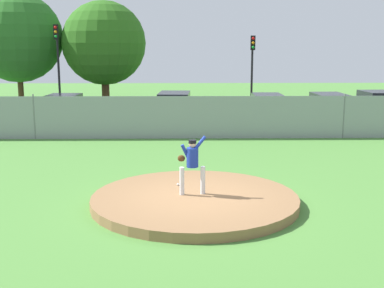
# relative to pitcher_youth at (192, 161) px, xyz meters

# --- Properties ---
(ground_plane) EXTENTS (80.00, 80.00, 0.00)m
(ground_plane) POSITION_rel_pitcher_youth_xyz_m (0.07, 5.86, -1.19)
(ground_plane) COLOR #4C8438
(asphalt_strip) EXTENTS (44.00, 7.00, 0.01)m
(asphalt_strip) POSITION_rel_pitcher_youth_xyz_m (0.07, 14.36, -1.19)
(asphalt_strip) COLOR #2B2B2D
(asphalt_strip) RESTS_ON ground_plane
(pitchers_mound) EXTENTS (5.62, 5.62, 0.25)m
(pitchers_mound) POSITION_rel_pitcher_youth_xyz_m (0.07, -0.14, -1.06)
(pitchers_mound) COLOR olive
(pitchers_mound) RESTS_ON ground_plane
(pitcher_youth) EXTENTS (0.78, 0.32, 1.63)m
(pitcher_youth) POSITION_rel_pitcher_youth_xyz_m (0.00, 0.00, 0.00)
(pitcher_youth) COLOR silver
(pitcher_youth) RESTS_ON pitchers_mound
(baseball) EXTENTS (0.07, 0.07, 0.07)m
(baseball) POSITION_rel_pitcher_youth_xyz_m (-0.39, 0.86, -0.90)
(baseball) COLOR white
(baseball) RESTS_ON pitchers_mound
(chainlink_fence) EXTENTS (36.02, 0.07, 2.08)m
(chainlink_fence) POSITION_rel_pitcher_youth_xyz_m (0.07, 9.86, -0.20)
(chainlink_fence) COLOR gray
(chainlink_fence) RESTS_ON ground_plane
(parked_car_white) EXTENTS (2.00, 4.14, 1.64)m
(parked_car_white) POSITION_rel_pitcher_youth_xyz_m (-6.79, 14.19, -0.41)
(parked_car_white) COLOR silver
(parked_car_white) RESTS_ON ground_plane
(parked_car_teal) EXTENTS (2.10, 4.79, 1.71)m
(parked_car_teal) POSITION_rel_pitcher_youth_xyz_m (-0.73, 14.73, -0.36)
(parked_car_teal) COLOR #146066
(parked_car_teal) RESTS_ON ground_plane
(parked_car_champagne) EXTENTS (1.94, 4.52, 1.64)m
(parked_car_champagne) POSITION_rel_pitcher_youth_xyz_m (7.98, 14.73, -0.41)
(parked_car_champagne) COLOR tan
(parked_car_champagne) RESTS_ON ground_plane
(parked_car_red) EXTENTS (1.86, 4.56, 1.60)m
(parked_car_red) POSITION_rel_pitcher_youth_xyz_m (4.51, 14.78, -0.42)
(parked_car_red) COLOR #A81919
(parked_car_red) RESTS_ON ground_plane
(parked_car_slate) EXTENTS (1.92, 4.14, 1.75)m
(parked_car_slate) POSITION_rel_pitcher_youth_xyz_m (10.73, 14.81, -0.37)
(parked_car_slate) COLOR slate
(parked_car_slate) RESTS_ON ground_plane
(traffic_cone_orange) EXTENTS (0.40, 0.40, 0.55)m
(traffic_cone_orange) POSITION_rel_pitcher_youth_xyz_m (-8.57, 17.26, -0.93)
(traffic_cone_orange) COLOR orange
(traffic_cone_orange) RESTS_ON asphalt_strip
(traffic_light_near) EXTENTS (0.28, 0.46, 5.55)m
(traffic_light_near) POSITION_rel_pitcher_youth_xyz_m (-7.98, 18.35, 2.56)
(traffic_light_near) COLOR black
(traffic_light_near) RESTS_ON ground_plane
(traffic_light_far) EXTENTS (0.28, 0.46, 4.90)m
(traffic_light_far) POSITION_rel_pitcher_youth_xyz_m (4.16, 18.87, 2.16)
(traffic_light_far) COLOR black
(traffic_light_far) RESTS_ON ground_plane
(tree_bushy_near) EXTENTS (5.94, 5.94, 7.79)m
(tree_bushy_near) POSITION_rel_pitcher_youth_xyz_m (-11.23, 21.01, 3.62)
(tree_bushy_near) COLOR #4C331E
(tree_bushy_near) RESTS_ON ground_plane
(tree_broad_right) EXTENTS (5.55, 5.55, 7.23)m
(tree_broad_right) POSITION_rel_pitcher_youth_xyz_m (-5.48, 20.90, 3.25)
(tree_broad_right) COLOR #4C331E
(tree_broad_right) RESTS_ON ground_plane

